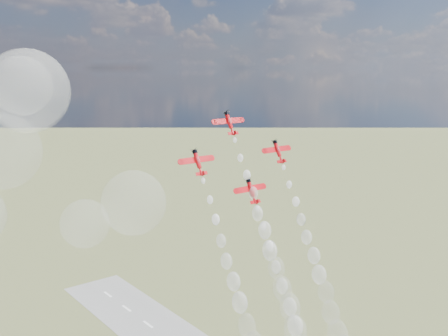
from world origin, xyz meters
The scene contains 7 objects.
plane_lead centered at (-10.06, 19.95, 96.46)m, with size 10.58×5.51×6.93m.
plane_left centered at (-25.30, 14.89, 87.07)m, with size 10.58×5.51×6.93m.
plane_right centered at (5.17, 14.89, 87.07)m, with size 10.58×5.51×6.93m.
plane_slot centered at (-10.06, 9.83, 77.68)m, with size 10.58×5.51×6.93m.
smoke_trail_lead centered at (-10.08, -3.41, 52.83)m, with size 5.29×29.23×52.60m.
smoke_trail_right centered at (5.12, -8.43, 43.16)m, with size 5.91×29.13×52.65m.
drifted_smoke_cloud centered at (-67.12, 27.17, 97.03)m, with size 62.44×34.85×51.44m.
Camera 1 is at (-107.16, -100.39, 112.40)m, focal length 42.00 mm.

